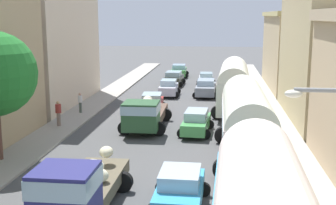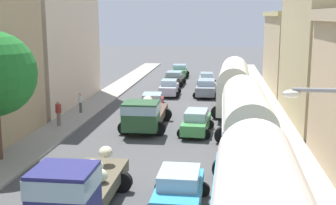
# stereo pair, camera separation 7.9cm
# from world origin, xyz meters

# --- Properties ---
(ground_plane) EXTENTS (154.00, 154.00, 0.00)m
(ground_plane) POSITION_xyz_m (0.00, 27.00, 0.00)
(ground_plane) COLOR #49494A
(sidewalk_left) EXTENTS (2.50, 70.00, 0.14)m
(sidewalk_left) POSITION_xyz_m (-7.25, 27.00, 0.07)
(sidewalk_left) COLOR #9A948B
(sidewalk_left) RESTS_ON ground
(sidewalk_right) EXTENTS (2.50, 70.00, 0.14)m
(sidewalk_right) POSITION_xyz_m (7.25, 27.00, 0.07)
(sidewalk_right) COLOR #ACA69B
(sidewalk_right) RESTS_ON ground
(building_left_2) EXTENTS (4.15, 13.22, 13.15)m
(building_left_2) POSITION_xyz_m (-10.58, 29.23, 6.58)
(building_left_2) COLOR beige
(building_left_2) RESTS_ON ground
(building_right_2) EXTENTS (4.78, 12.74, 10.17)m
(building_right_2) POSITION_xyz_m (10.67, 25.98, 5.11)
(building_right_2) COLOR tan
(building_right_2) RESTS_ON ground
(building_right_3) EXTENTS (5.03, 14.47, 7.92)m
(building_right_3) POSITION_xyz_m (10.79, 40.37, 3.98)
(building_right_3) COLOR tan
(building_right_3) RESTS_ON ground
(parked_bus_1) EXTENTS (3.30, 9.54, 3.95)m
(parked_bus_1) POSITION_xyz_m (4.79, 15.84, 2.17)
(parked_bus_1) COLOR beige
(parked_bus_1) RESTS_ON ground
(parked_bus_2) EXTENTS (3.44, 9.55, 4.00)m
(parked_bus_2) POSITION_xyz_m (4.51, 28.04, 2.21)
(parked_bus_2) COLOR silver
(parked_bus_2) RESTS_ON ground
(cargo_truck_0) EXTENTS (2.95, 6.73, 2.51)m
(cargo_truck_0) POSITION_xyz_m (-1.69, 7.94, 1.29)
(cargo_truck_0) COLOR navy
(cargo_truck_0) RESTS_ON ground
(cargo_truck_1) EXTENTS (3.15, 6.90, 2.19)m
(cargo_truck_1) POSITION_xyz_m (-1.50, 21.31, 1.17)
(cargo_truck_1) COLOR #29512E
(cargo_truck_1) RESTS_ON ground
(car_0) EXTENTS (2.41, 3.85, 1.51)m
(car_0) POSITION_xyz_m (-1.86, 26.84, 0.76)
(car_0) COLOR #A9241E
(car_0) RESTS_ON ground
(car_1) EXTENTS (2.22, 3.65, 1.56)m
(car_1) POSITION_xyz_m (-1.40, 34.23, 0.78)
(car_1) COLOR silver
(car_1) RESTS_ON ground
(car_2) EXTENTS (2.47, 4.21, 1.53)m
(car_2) POSITION_xyz_m (-1.61, 40.77, 0.78)
(car_2) COLOR #2A2C20
(car_2) RESTS_ON ground
(car_3) EXTENTS (2.44, 4.21, 1.54)m
(car_3) POSITION_xyz_m (-1.67, 47.78, 0.78)
(car_3) COLOR #489549
(car_3) RESTS_ON ground
(car_4) EXTENTS (2.40, 3.88, 1.54)m
(car_4) POSITION_xyz_m (1.92, 9.59, 0.77)
(car_4) COLOR #3394C4
(car_4) RESTS_ON ground
(car_5) EXTENTS (2.29, 4.27, 1.51)m
(car_5) POSITION_xyz_m (1.95, 20.97, 0.76)
(car_5) COLOR #46974C
(car_5) RESTS_ON ground
(car_6) EXTENTS (2.39, 4.43, 1.60)m
(car_6) POSITION_xyz_m (2.11, 34.56, 0.81)
(car_6) COLOR gray
(car_6) RESTS_ON ground
(car_7) EXTENTS (2.19, 3.76, 1.45)m
(car_7) POSITION_xyz_m (1.94, 40.81, 0.74)
(car_7) COLOR silver
(car_7) RESTS_ON ground
(pedestrian_0) EXTENTS (0.54, 0.54, 1.85)m
(pedestrian_0) POSITION_xyz_m (-7.43, 21.34, 1.05)
(pedestrian_0) COLOR #7D685D
(pedestrian_0) RESTS_ON ground
(pedestrian_2) EXTENTS (0.34, 0.34, 1.70)m
(pedestrian_2) POSITION_xyz_m (-7.26, 25.54, 0.98)
(pedestrian_2) COLOR #485348
(pedestrian_2) RESTS_ON ground
(streetlamp_near) EXTENTS (1.62, 0.28, 5.84)m
(streetlamp_near) POSITION_xyz_m (6.27, 4.00, 3.51)
(streetlamp_near) COLOR gray
(streetlamp_near) RESTS_ON ground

